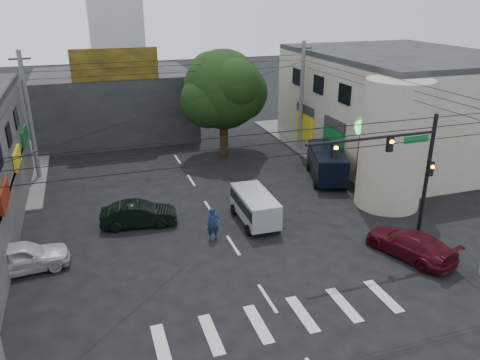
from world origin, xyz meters
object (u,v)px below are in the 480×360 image
silver_minivan (255,208)px  traffic_officer (213,224)px  traffic_gantry (402,163)px  navy_van (327,165)px  maroon_sedan (410,244)px  utility_pole_far_right (301,98)px  white_compact (21,257)px  utility_pole_far_left (30,117)px  street_tree (223,90)px  dark_sedan (139,214)px

silver_minivan → traffic_officer: 3.14m
traffic_gantry → navy_van: size_ratio=1.23×
traffic_gantry → maroon_sedan: bearing=-63.1°
utility_pole_far_right → white_compact: size_ratio=2.01×
traffic_officer → utility_pole_far_right: bearing=51.6°
silver_minivan → traffic_officer: traffic_officer is taller
utility_pole_far_left → utility_pole_far_right: same height
silver_minivan → street_tree: bearing=-7.5°
dark_sedan → traffic_officer: traffic_officer is taller
dark_sedan → traffic_officer: size_ratio=2.40×
utility_pole_far_left → navy_van: size_ratio=1.58×
utility_pole_far_left → silver_minivan: size_ratio=2.16×
traffic_gantry → dark_sedan: traffic_gantry is taller
traffic_gantry → silver_minivan: 8.71m
utility_pole_far_left → dark_sedan: 12.31m
white_compact → utility_pole_far_left: bearing=-5.0°
navy_van → maroon_sedan: bearing=-167.4°
maroon_sedan → silver_minivan: size_ratio=1.21×
utility_pole_far_right → silver_minivan: (-8.44, -11.78, -3.69)m
street_tree → dark_sedan: street_tree is taller
white_compact → silver_minivan: bearing=-89.0°
utility_pole_far_left → utility_pole_far_right: bearing=0.0°
traffic_gantry → dark_sedan: (-12.30, 7.00, -4.11)m
traffic_gantry → silver_minivan: (-5.76, 5.22, -3.92)m
street_tree → traffic_officer: 15.49m
navy_van → dark_sedan: bearing=121.7°
utility_pole_far_right → navy_van: size_ratio=1.58×
dark_sedan → maroon_sedan: 15.03m
street_tree → dark_sedan: size_ratio=1.93×
white_compact → traffic_officer: bearing=-94.4°
dark_sedan → white_compact: size_ratio=0.99×
dark_sedan → maroon_sedan: dark_sedan is taller
utility_pole_far_right → navy_van: 7.70m
maroon_sedan → silver_minivan: bearing=-62.4°
traffic_gantry → maroon_sedan: traffic_gantry is taller
street_tree → navy_van: bearing=-54.9°
dark_sedan → traffic_officer: bearing=-121.4°
utility_pole_far_left → maroon_sedan: bearing=-43.7°
utility_pole_far_left → dark_sedan: (6.02, -10.00, -3.88)m
traffic_gantry → white_compact: size_ratio=1.57×
traffic_officer → utility_pole_far_left: bearing=129.3°
maroon_sedan → navy_van: bearing=-113.7°
navy_van → traffic_officer: navy_van is taller
utility_pole_far_left → white_compact: size_ratio=2.01×
utility_pole_far_right → dark_sedan: utility_pole_far_right is taller
utility_pole_far_left → white_compact: bearing=-90.0°
street_tree → dark_sedan: bearing=-127.6°
utility_pole_far_right → traffic_gantry: bearing=-98.9°
traffic_officer → street_tree: bearing=73.6°
traffic_gantry → traffic_officer: traffic_gantry is taller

